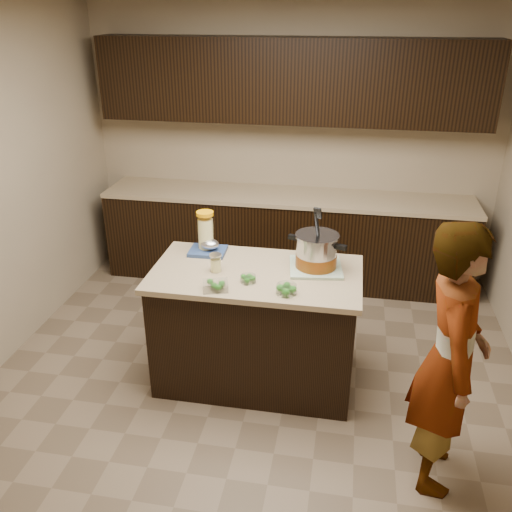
{
  "coord_description": "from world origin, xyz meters",
  "views": [
    {
      "loc": [
        0.6,
        -3.31,
        2.59
      ],
      "look_at": [
        0.0,
        0.0,
        1.02
      ],
      "focal_mm": 38.0,
      "sensor_mm": 36.0,
      "label": 1
    }
  ],
  "objects_px": {
    "lemonade_pitcher": "(206,233)",
    "person": "(450,360)",
    "island": "(256,326)",
    "stock_pot": "(316,253)"
  },
  "relations": [
    {
      "from": "island",
      "to": "stock_pot",
      "type": "relative_size",
      "value": 3.38
    },
    {
      "from": "stock_pot",
      "to": "person",
      "type": "bearing_deg",
      "value": -27.6
    },
    {
      "from": "island",
      "to": "lemonade_pitcher",
      "type": "height_order",
      "value": "lemonade_pitcher"
    },
    {
      "from": "lemonade_pitcher",
      "to": "person",
      "type": "height_order",
      "value": "person"
    },
    {
      "from": "lemonade_pitcher",
      "to": "person",
      "type": "relative_size",
      "value": 0.19
    },
    {
      "from": "island",
      "to": "lemonade_pitcher",
      "type": "bearing_deg",
      "value": 147.26
    },
    {
      "from": "person",
      "to": "lemonade_pitcher",
      "type": "bearing_deg",
      "value": 61.64
    },
    {
      "from": "lemonade_pitcher",
      "to": "person",
      "type": "distance_m",
      "value": 1.93
    },
    {
      "from": "island",
      "to": "person",
      "type": "distance_m",
      "value": 1.45
    },
    {
      "from": "island",
      "to": "stock_pot",
      "type": "height_order",
      "value": "stock_pot"
    }
  ]
}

